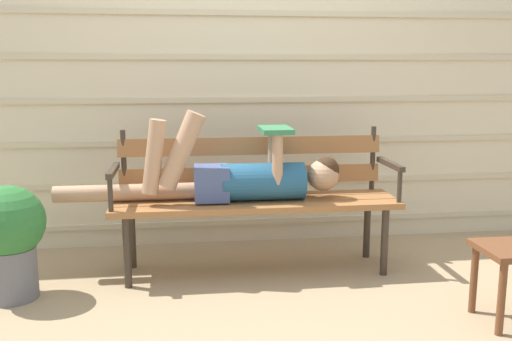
{
  "coord_description": "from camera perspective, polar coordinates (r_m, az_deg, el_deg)",
  "views": [
    {
      "loc": [
        -0.43,
        -3.2,
        1.24
      ],
      "look_at": [
        0.0,
        0.06,
        0.63
      ],
      "focal_mm": 39.59,
      "sensor_mm": 36.0,
      "label": 1
    }
  ],
  "objects": [
    {
      "name": "park_bench",
      "position": [
        3.43,
        -0.14,
        -2.03
      ],
      "size": [
        1.71,
        0.43,
        0.86
      ],
      "color": "#9E6638",
      "rests_on": "ground"
    },
    {
      "name": "house_siding",
      "position": [
        3.92,
        -1.22,
        9.3
      ],
      "size": [
        5.47,
        0.08,
        2.31
      ],
      "color": "beige",
      "rests_on": "ground"
    },
    {
      "name": "reclining_person",
      "position": [
        3.34,
        -1.9,
        -0.54
      ],
      "size": [
        1.69,
        0.26,
        0.55
      ],
      "color": "#23567A"
    },
    {
      "name": "ground_plane",
      "position": [
        3.46,
        0.13,
        -10.44
      ],
      "size": [
        12.0,
        12.0,
        0.0
      ],
      "primitive_type": "plane",
      "color": "tan"
    },
    {
      "name": "potted_plant",
      "position": [
        3.28,
        -23.71,
        -5.98
      ],
      "size": [
        0.39,
        0.39,
        0.62
      ],
      "color": "slate",
      "rests_on": "ground"
    }
  ]
}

